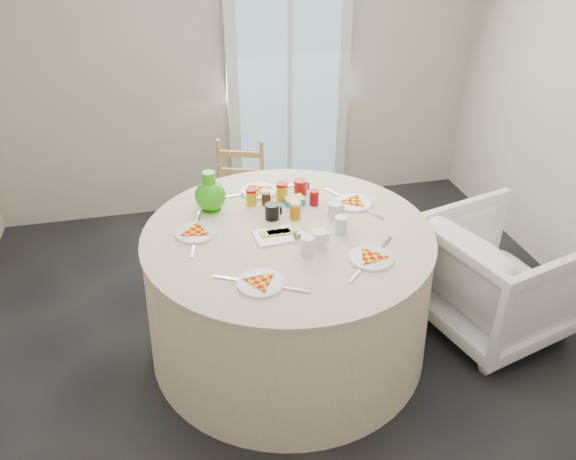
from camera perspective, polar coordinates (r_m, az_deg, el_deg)
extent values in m
plane|color=black|center=(3.45, 0.93, -12.63)|extent=(4.00, 4.00, 0.00)
cube|color=#BCB5A3|center=(4.58, -5.21, 17.39)|extent=(4.00, 0.02, 2.60)
cube|color=silver|center=(4.67, 0.05, 14.60)|extent=(1.00, 0.08, 2.10)
cylinder|color=#F6E1B8|center=(3.30, 0.00, -6.31)|extent=(1.65, 1.65, 0.84)
imported|color=white|center=(3.66, 20.65, -4.20)|extent=(0.92, 0.96, 0.82)
cube|color=#1792AF|center=(3.34, 0.63, 2.55)|extent=(0.13, 0.10, 0.05)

